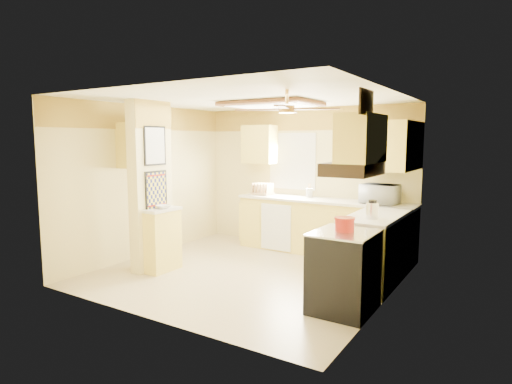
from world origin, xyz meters
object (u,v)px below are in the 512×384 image
Objects in this scene: microwave at (380,194)px; kettle at (372,210)px; stove at (344,271)px; dutch_oven at (345,224)px; bowl at (163,207)px.

kettle is (0.29, -1.35, -0.04)m from microwave.
stove is 3.83× the size of kettle.
dutch_oven is at bearing 104.16° from microwave.
microwave is 2.72× the size of bowl.
bowl reaches higher than stove.
dutch_oven reaches higher than stove.
bowl is 0.85× the size of kettle.
bowl is 0.86× the size of dutch_oven.
stove is 0.53m from dutch_oven.
kettle is (2.84, 0.80, 0.09)m from bowl.
bowl is (-2.78, 0.00, 0.50)m from stove.
microwave reaches higher than dutch_oven.
microwave reaches higher than stove.
kettle is at bearing 84.17° from dutch_oven.
microwave is 1.38m from kettle.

